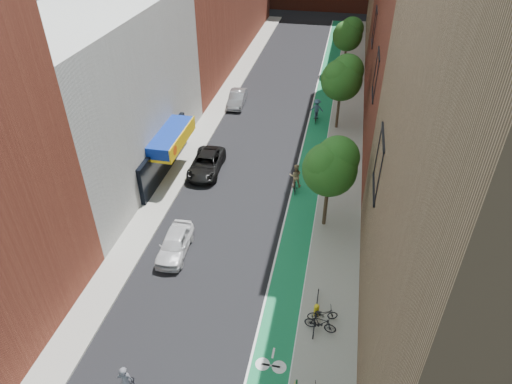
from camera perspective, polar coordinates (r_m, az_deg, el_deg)
The scene contains 18 objects.
ground at distance 24.38m, azimuth -7.45°, elevation -17.25°, with size 160.00×160.00×0.00m, color black.
bike_lane at distance 44.18m, azimuth 8.03°, elevation 9.24°, with size 2.00×68.00×0.01m, color #136C4A.
sidewalk_left at distance 45.68m, azimuth -4.73°, elevation 10.48°, with size 2.00×68.00×0.15m, color gray.
sidewalk_right at distance 44.12m, azimuth 11.30°, elevation 8.95°, with size 3.00×68.00×0.15m, color gray.
building_left_white at distance 35.06m, azimuth -18.67°, elevation 11.33°, with size 8.00×20.00×12.00m, color silver.
building_right_near_tan at distance 19.75m, azimuth 27.57°, elevation -0.44°, with size 8.00×20.00×18.00m, color #8C6B4C.
tree_near at distance 27.88m, azimuth 9.33°, elevation 3.30°, with size 3.40×3.36×6.42m.
tree_mid at distance 40.39m, azimuth 10.75°, elevation 13.98°, with size 3.55×3.53×6.74m.
tree_far at distance 53.80m, azimuth 11.44°, elevation 18.87°, with size 3.30×3.25×6.21m.
parked_car_white at distance 28.26m, azimuth -10.12°, elevation -6.38°, with size 1.61×4.01×1.37m, color silver.
parked_car_black at distance 35.41m, azimuth -6.24°, elevation 3.54°, with size 2.25×4.88×1.36m, color black.
parked_car_silver at distance 46.05m, azimuth -2.38°, elevation 11.61°, with size 1.45×4.16×1.37m, color gray.
cyclist_lane_near at distance 32.99m, azimuth 4.93°, elevation 1.61°, with size 0.98×1.58×2.16m.
cyclist_lane_mid at distance 36.45m, azimuth 8.08°, elevation 4.42°, with size 0.95×1.89×1.91m.
cyclist_lane_far at distance 43.03m, azimuth 7.57°, elevation 9.98°, with size 1.17×1.67×2.15m.
parked_bike_mid at distance 24.01m, azimuth 8.06°, elevation -15.95°, with size 0.47×1.65×0.99m, color black.
parked_bike_far at distance 24.52m, azimuth 8.32°, elevation -14.82°, with size 0.55×1.58×0.83m, color black.
fire_hydrant at distance 24.62m, azimuth 7.56°, elevation -14.38°, with size 0.29×0.29×0.82m.
Camera 1 is at (5.87, -13.71, 19.28)m, focal length 32.00 mm.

